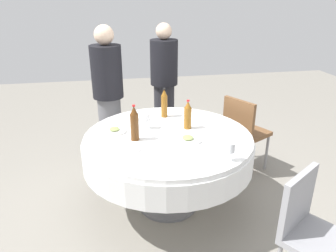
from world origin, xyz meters
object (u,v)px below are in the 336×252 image
at_px(dining_table, 168,150).
at_px(bottle_amber_east, 164,104).
at_px(person_east, 108,95).
at_px(bottle_amber_inner, 188,115).
at_px(wine_glass_north, 230,148).
at_px(plate_mid, 115,130).
at_px(plate_near, 188,139).
at_px(chair_front, 309,227).
at_px(wine_glass_right, 147,118).
at_px(bottle_brown_outer, 134,124).
at_px(person_inner, 164,85).
at_px(chair_south, 243,129).

distance_m(dining_table, bottle_amber_east, 0.54).
relative_size(dining_table, person_east, 0.95).
distance_m(dining_table, bottle_amber_inner, 0.36).
height_order(wine_glass_north, plate_mid, wine_glass_north).
height_order(dining_table, bottle_amber_inner, bottle_amber_inner).
bearing_deg(bottle_amber_east, wine_glass_north, 17.98).
distance_m(plate_near, chair_front, 1.13).
relative_size(bottle_amber_east, chair_front, 0.35).
relative_size(wine_glass_north, wine_glass_right, 1.04).
xyz_separation_m(bottle_brown_outer, wine_glass_north, (0.50, 0.66, -0.04)).
bearing_deg(dining_table, bottle_amber_east, 174.33).
bearing_deg(chair_front, plate_mid, -80.13).
bearing_deg(dining_table, person_inner, 171.76).
distance_m(bottle_amber_east, chair_south, 0.96).
bearing_deg(bottle_brown_outer, wine_glass_right, 150.96).
height_order(wine_glass_right, person_inner, person_inner).
xyz_separation_m(dining_table, bottle_brown_outer, (0.05, -0.29, 0.29)).
relative_size(bottle_amber_east, wine_glass_right, 2.07).
bearing_deg(bottle_amber_inner, plate_mid, -93.59).
height_order(dining_table, bottle_brown_outer, bottle_brown_outer).
distance_m(bottle_amber_inner, bottle_brown_outer, 0.53).
bearing_deg(person_east, plate_mid, -114.57).
relative_size(plate_near, plate_mid, 1.08).
relative_size(bottle_brown_outer, chair_south, 0.36).
xyz_separation_m(bottle_amber_inner, chair_front, (1.21, 0.52, -0.35)).
bearing_deg(chair_south, person_east, -136.17).
height_order(person_inner, chair_south, person_inner).
height_order(bottle_amber_inner, chair_south, bottle_amber_inner).
height_order(bottle_brown_outer, chair_south, bottle_brown_outer).
distance_m(bottle_amber_inner, wine_glass_right, 0.38).
bearing_deg(plate_mid, dining_table, 70.76).
bearing_deg(person_east, chair_front, -86.59).
height_order(bottle_amber_inner, plate_near, bottle_amber_inner).
xyz_separation_m(bottle_amber_east, chair_south, (-0.05, 0.89, -0.36)).
distance_m(plate_near, person_east, 1.29).
xyz_separation_m(dining_table, person_inner, (-1.33, 0.19, 0.23)).
bearing_deg(person_east, bottle_brown_outer, -105.83).
bearing_deg(dining_table, plate_mid, -109.24).
distance_m(bottle_amber_east, bottle_amber_inner, 0.37).
xyz_separation_m(wine_glass_north, plate_mid, (-0.71, -0.83, -0.10)).
distance_m(bottle_amber_east, person_inner, 0.89).
relative_size(wine_glass_north, person_east, 0.09).
bearing_deg(bottle_amber_inner, bottle_amber_east, -154.29).
bearing_deg(chair_front, person_inner, -111.25).
bearing_deg(wine_glass_right, dining_table, 41.68).
relative_size(bottle_brown_outer, chair_front, 0.36).
bearing_deg(bottle_amber_inner, plate_near, -12.78).
bearing_deg(person_east, plate_near, -87.06).
bearing_deg(person_inner, dining_table, -90.00).
bearing_deg(bottle_amber_east, chair_front, 23.82).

